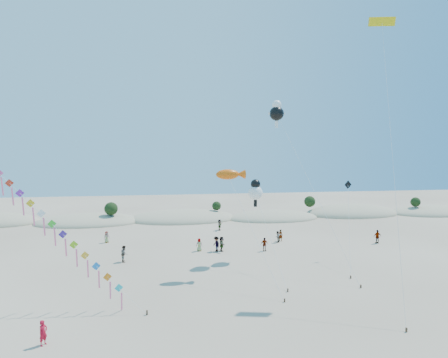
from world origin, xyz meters
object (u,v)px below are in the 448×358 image
fish_kite (231,175)px  parafoil_kite (382,26)px  kite_train (11,185)px  flyer_foreground (43,333)px

fish_kite → parafoil_kite: bearing=-12.5°
kite_train → parafoil_kite: bearing=3.3°
kite_train → fish_kite: (18.93, 5.01, 0.30)m
kite_train → parafoil_kite: parafoil_kite is taller
kite_train → fish_kite: bearing=14.8°
kite_train → flyer_foreground: (4.58, -7.71, -8.85)m
fish_kite → flyer_foreground: 21.25m
kite_train → parafoil_kite: 36.17m
kite_train → flyer_foreground: kite_train is taller
parafoil_kite → fish_kite: bearing=167.5°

